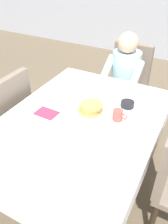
{
  "coord_description": "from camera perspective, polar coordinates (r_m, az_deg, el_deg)",
  "views": [
    {
      "loc": [
        0.69,
        -1.23,
        1.8
      ],
      "look_at": [
        0.02,
        0.04,
        0.79
      ],
      "focal_mm": 37.74,
      "sensor_mm": 36.0,
      "label": 1
    }
  ],
  "objects": [
    {
      "name": "knife_right_of_plate",
      "position": [
        1.77,
        6.98,
        -2.02
      ],
      "size": [
        0.03,
        0.2,
        0.0
      ],
      "primitive_type": "cube",
      "rotation": [
        0.0,
        0.0,
        1.65
      ],
      "color": "silver",
      "rests_on": "dining_table_main"
    },
    {
      "name": "plate_breakfast",
      "position": [
        1.84,
        1.74,
        0.12
      ],
      "size": [
        0.28,
        0.28,
        0.02
      ],
      "primitive_type": "cylinder",
      "color": "white",
      "rests_on": "dining_table_main"
    },
    {
      "name": "spoon_near_edge",
      "position": [
        1.65,
        -3.11,
        -5.04
      ],
      "size": [
        0.15,
        0.03,
        0.0
      ],
      "primitive_type": "cube",
      "rotation": [
        0.0,
        0.0,
        -0.14
      ],
      "color": "silver",
      "rests_on": "dining_table_main"
    },
    {
      "name": "syrup_pitcher",
      "position": [
        1.97,
        -2.65,
        3.74
      ],
      "size": [
        0.08,
        0.08,
        0.07
      ],
      "color": "silver",
      "rests_on": "dining_table_main"
    },
    {
      "name": "dining_table_main",
      "position": [
        1.82,
        -1.05,
        -4.0
      ],
      "size": [
        1.12,
        1.52,
        0.74
      ],
      "color": "white",
      "rests_on": "ground"
    },
    {
      "name": "fork_left_of_plate",
      "position": [
        1.9,
        -3.66,
        1.22
      ],
      "size": [
        0.03,
        0.18,
        0.0
      ],
      "primitive_type": "cube",
      "rotation": [
        0.0,
        0.0,
        1.63
      ],
      "color": "silver",
      "rests_on": "dining_table_main"
    },
    {
      "name": "chair_diner",
      "position": [
        2.81,
        10.52,
        7.6
      ],
      "size": [
        0.44,
        0.45,
        0.93
      ],
      "rotation": [
        0.0,
        0.0,
        3.14
      ],
      "color": "#7A6B5B",
      "rests_on": "ground"
    },
    {
      "name": "ground_plane",
      "position": [
        2.29,
        -0.87,
        -16.71
      ],
      "size": [
        14.0,
        14.0,
        0.0
      ],
      "primitive_type": "plane",
      "color": "brown"
    },
    {
      "name": "cup_coffee",
      "position": [
        1.76,
        8.24,
        -0.79
      ],
      "size": [
        0.11,
        0.08,
        0.08
      ],
      "color": "#B24C42",
      "rests_on": "dining_table_main"
    },
    {
      "name": "breakfast_stack",
      "position": [
        1.81,
        1.63,
        1.08
      ],
      "size": [
        0.19,
        0.19,
        0.08
      ],
      "color": "tan",
      "rests_on": "plate_breakfast"
    },
    {
      "name": "diner_person",
      "position": [
        2.61,
        9.71,
        8.92
      ],
      "size": [
        0.4,
        0.43,
        1.12
      ],
      "rotation": [
        0.0,
        0.0,
        3.14
      ],
      "color": "silver",
      "rests_on": "ground"
    },
    {
      "name": "bowl_butter",
      "position": [
        1.93,
        10.48,
        1.88
      ],
      "size": [
        0.11,
        0.11,
        0.04
      ],
      "primitive_type": "cylinder",
      "color": "black",
      "rests_on": "dining_table_main"
    },
    {
      "name": "napkin_folded",
      "position": [
        1.85,
        -9.06,
        -0.26
      ],
      "size": [
        0.17,
        0.13,
        0.01
      ],
      "primitive_type": "cube",
      "rotation": [
        0.0,
        0.0,
        -0.04
      ],
      "color": "#8C2D4C",
      "rests_on": "dining_table_main"
    },
    {
      "name": "chair_left_side",
      "position": [
        2.3,
        -18.11,
        -0.46
      ],
      "size": [
        0.45,
        0.44,
        0.93
      ],
      "rotation": [
        0.0,
        0.0,
        1.57
      ],
      "color": "#7A6B5B",
      "rests_on": "ground"
    }
  ]
}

